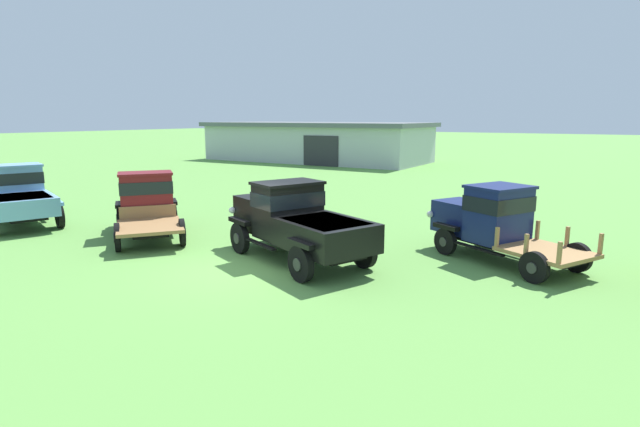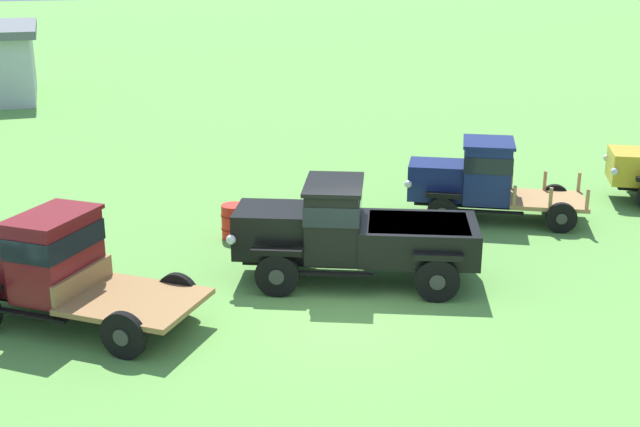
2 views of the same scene
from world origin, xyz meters
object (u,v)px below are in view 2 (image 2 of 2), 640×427
at_px(vintage_truck_far_side, 478,178).
at_px(vintage_truck_second_in_line, 48,264).
at_px(oil_drum_beside_row, 234,221).
at_px(vintage_truck_midrow_center, 352,231).

bearing_deg(vintage_truck_far_side, vintage_truck_second_in_line, -164.72).
distance_m(vintage_truck_far_side, oil_drum_beside_row, 6.39).
xyz_separation_m(vintage_truck_second_in_line, oil_drum_beside_row, (4.24, 3.35, -0.68)).
distance_m(vintage_truck_second_in_line, vintage_truck_midrow_center, 6.00).
relative_size(vintage_truck_midrow_center, oil_drum_beside_row, 6.39).
relative_size(vintage_truck_far_side, oil_drum_beside_row, 5.68).
distance_m(vintage_truck_second_in_line, oil_drum_beside_row, 5.45).
bearing_deg(oil_drum_beside_row, vintage_truck_midrow_center, -62.42).
height_order(vintage_truck_second_in_line, vintage_truck_midrow_center, vintage_truck_midrow_center).
xyz_separation_m(vintage_truck_midrow_center, vintage_truck_far_side, (4.58, 2.90, -0.00)).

